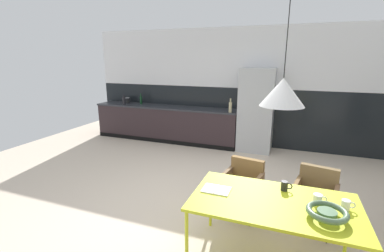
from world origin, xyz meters
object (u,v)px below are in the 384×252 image
Objects in this scene: refrigerator_column at (256,110)px; armchair_far_side at (244,179)px; bottle_oil_tall at (124,101)px; bottle_spice_small at (230,107)px; fruit_bowl at (327,213)px; mug_dark_espresso at (346,205)px; armchair_head_of_table at (316,190)px; open_book at (216,190)px; dining_table at (273,205)px; bottle_vinegar_dark at (141,100)px; pendant_lamp_over_table_near at (283,92)px; mug_short_terracotta at (285,186)px; cooking_pot at (126,100)px; mug_glass_clear at (318,199)px.

refrigerator_column is 2.76m from armchair_far_side.
bottle_spice_small is (2.82, 0.02, 0.01)m from bottle_oil_tall.
fruit_bowl is 3.90m from bottle_spice_small.
bottle_oil_tall is at bearing 144.85° from mug_dark_espresso.
open_book is (-1.05, -0.85, 0.22)m from armchair_head_of_table.
mug_dark_espresso reaches higher than dining_table.
bottle_oil_tall reaches higher than fruit_bowl.
armchair_far_side is (0.22, -2.72, -0.44)m from refrigerator_column.
refrigerator_column is 6.69× the size of bottle_oil_tall.
bottle_vinegar_dark is (-3.69, 3.65, 0.33)m from dining_table.
dining_table is (0.65, -3.59, -0.26)m from refrigerator_column.
pendant_lamp_over_table_near reaches higher than dining_table.
armchair_head_of_table is at bearing 102.39° from mug_dark_espresso.
open_book is at bearing -79.67° from bottle_spice_small.
pendant_lamp_over_table_near reaches higher than fruit_bowl.
refrigerator_column is 2.51× the size of armchair_far_side.
cooking_pot is (-4.27, 3.41, 0.19)m from mug_short_terracotta.
fruit_bowl is 1.24× the size of bottle_oil_tall.
bottle_vinegar_dark is at bearing -2.97° from cooking_pot.
refrigerator_column is 9.15× the size of cooking_pot.
mug_short_terracotta is at bearing 20.02° from open_book.
open_book is 2.40× the size of mug_dark_espresso.
refrigerator_column is at bearing 21.22° from bottle_spice_small.
mug_dark_espresso is 0.59× the size of cooking_pot.
armchair_far_side is at bearing -85.43° from refrigerator_column.
refrigerator_column is at bearing -75.29° from armchair_far_side.
bottle_vinegar_dark is (-3.03, 0.07, 0.06)m from refrigerator_column.
mug_glass_clear is at bearing 97.27° from armchair_head_of_table.
cooking_pot reaches higher than armchair_far_side.
mug_glass_clear is 0.40× the size of bottle_spice_small.
bottle_spice_small is (2.98, -0.31, 0.05)m from cooking_pot.
mug_glass_clear is 0.44× the size of bottle_vinegar_dark.
armchair_head_of_table is 3.06m from bottle_spice_small.
open_book is 4.80m from bottle_oil_tall.
refrigerator_column is at bearing 106.84° from mug_glass_clear.
pendant_lamp_over_table_near is (4.02, -3.39, 0.79)m from bottle_oil_tall.
mug_dark_espresso is 0.42× the size of bottle_vinegar_dark.
bottle_spice_small reaches higher than mug_dark_espresso.
bottle_spice_small is 0.30× the size of pendant_lamp_over_table_near.
mug_short_terracotta reaches higher than open_book.
pendant_lamp_over_table_near is at bearing 126.02° from armchair_far_side.
cooking_pot is (-4.18, 3.68, 0.29)m from dining_table.
refrigerator_column is 3.04m from bottle_vinegar_dark.
dining_table is at bearing -108.93° from mug_short_terracotta.
mug_dark_espresso is 0.58m from mug_short_terracotta.
open_book is at bearing 178.21° from dining_table.
bottle_spice_small is at bearing 112.56° from mug_short_terracotta.
dining_table is 13.24× the size of mug_dark_espresso.
pendant_lamp_over_table_near is (0.43, -0.90, 1.30)m from armchair_far_side.
pendant_lamp_over_table_near is (1.20, -3.40, 0.78)m from bottle_spice_small.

